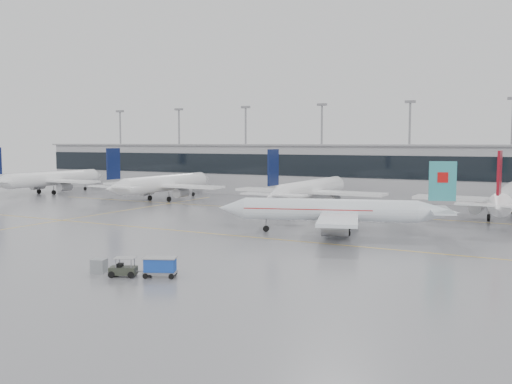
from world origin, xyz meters
The scene contains 16 objects.
ground centered at (0.00, 0.00, 0.00)m, with size 320.00×320.00×0.00m, color gray.
taxi_line_main centered at (0.00, 0.00, 0.01)m, with size 120.00×0.25×0.01m, color yellow.
taxi_line_north centered at (0.00, 30.00, 0.01)m, with size 120.00×0.25×0.01m, color yellow.
taxi_line_cross centered at (-30.00, 15.00, 0.01)m, with size 0.25×60.00×0.01m, color yellow.
terminal centered at (0.00, 62.00, 6.00)m, with size 180.00×15.00×12.00m, color #9C9CA0.
terminal_glass centered at (0.00, 54.45, 7.50)m, with size 180.00×0.20×5.00m, color black.
terminal_roof centered at (0.00, 62.00, 12.20)m, with size 182.00×16.00×0.40m, color gray.
light_masts centered at (0.00, 68.00, 13.34)m, with size 156.40×1.00×22.60m.
air_canada_jet centered at (15.15, 8.28, 3.22)m, with size 32.98×26.32×10.29m.
parked_jet_a centered at (-70.00, 33.69, 3.71)m, with size 29.64×36.96×11.72m.
parked_jet_b centered at (-35.00, 33.69, 3.71)m, with size 29.64×36.96×11.72m.
parked_jet_c centered at (0.00, 33.69, 3.71)m, with size 29.64×36.96×11.72m.
parked_jet_d centered at (35.00, 33.69, 3.71)m, with size 29.64×36.96×11.72m.
baggage_tug centered at (5.69, -25.84, 0.65)m, with size 3.80×2.48×1.85m.
baggage_cart centered at (8.97, -24.36, 1.12)m, with size 3.52×2.83×1.92m.
gse_unit centered at (2.48, -25.71, 0.68)m, with size 1.36×1.26×1.36m, color gray.
Camera 1 is at (42.26, -67.35, 12.87)m, focal length 40.00 mm.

